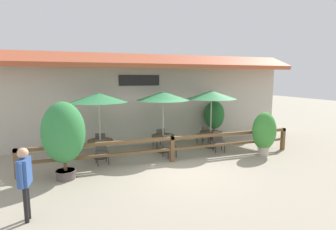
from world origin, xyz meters
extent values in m
plane|color=#9E937F|center=(0.00, 0.00, 0.00)|extent=(60.00, 60.00, 0.00)
cube|color=#BCB7A8|center=(0.00, 4.20, 1.80)|extent=(14.00, 0.40, 3.60)
cube|color=#B25133|center=(0.00, 3.65, 3.88)|extent=(14.28, 1.48, 0.70)
cube|color=black|center=(-0.55, 3.97, 3.00)|extent=(1.88, 0.04, 0.48)
cube|color=brown|center=(0.00, 1.05, 0.89)|extent=(10.40, 0.14, 0.11)
cube|color=brown|center=(0.00, 1.05, 0.47)|extent=(10.40, 0.10, 0.09)
cube|color=brown|center=(-5.13, 1.05, 0.47)|extent=(0.14, 0.14, 0.95)
cube|color=brown|center=(0.00, 1.05, 0.47)|extent=(0.14, 0.14, 0.95)
cube|color=brown|center=(5.13, 1.05, 0.47)|extent=(0.14, 0.14, 0.95)
cylinder|color=#B7B2A8|center=(-2.49, 2.38, 1.13)|extent=(0.06, 0.06, 2.25)
cone|color=#33844C|center=(-2.49, 2.38, 2.38)|extent=(2.20, 2.20, 0.36)
sphere|color=#B2ADA3|center=(-2.49, 2.38, 2.56)|extent=(0.07, 0.07, 0.07)
cylinder|color=#4C3826|center=(-2.49, 2.38, 0.69)|extent=(0.98, 0.98, 0.05)
cylinder|color=#333333|center=(-2.49, 2.38, 0.33)|extent=(0.07, 0.07, 0.67)
cylinder|color=#333333|center=(-2.49, 2.38, 0.01)|extent=(0.54, 0.54, 0.03)
cube|color=#514C47|center=(-2.50, 1.59, 0.44)|extent=(0.46, 0.46, 0.05)
cube|color=#514C47|center=(-2.52, 1.78, 0.66)|extent=(0.40, 0.07, 0.40)
cylinder|color=#2D2D2D|center=(-2.67, 1.38, 0.21)|extent=(0.04, 0.04, 0.41)
cylinder|color=#2D2D2D|center=(-2.29, 1.42, 0.21)|extent=(0.04, 0.04, 0.41)
cylinder|color=#2D2D2D|center=(-2.71, 1.76, 0.21)|extent=(0.04, 0.04, 0.41)
cylinder|color=#2D2D2D|center=(-2.33, 1.80, 0.21)|extent=(0.04, 0.04, 0.41)
cube|color=#514C47|center=(-2.42, 3.17, 0.44)|extent=(0.47, 0.47, 0.05)
cube|color=#514C47|center=(-2.45, 2.99, 0.66)|extent=(0.40, 0.09, 0.40)
cylinder|color=#2D2D2D|center=(-2.21, 3.34, 0.21)|extent=(0.04, 0.04, 0.41)
cylinder|color=#2D2D2D|center=(-2.58, 3.39, 0.21)|extent=(0.04, 0.04, 0.41)
cylinder|color=#2D2D2D|center=(-2.26, 2.96, 0.21)|extent=(0.04, 0.04, 0.41)
cylinder|color=#2D2D2D|center=(-2.64, 3.01, 0.21)|extent=(0.04, 0.04, 0.41)
cylinder|color=#B7B2A8|center=(0.09, 2.42, 1.13)|extent=(0.06, 0.06, 2.25)
cone|color=#33844C|center=(0.09, 2.42, 2.38)|extent=(2.20, 2.20, 0.36)
sphere|color=#B2ADA3|center=(0.09, 2.42, 2.56)|extent=(0.07, 0.07, 0.07)
cylinder|color=#4C3826|center=(0.09, 2.42, 0.69)|extent=(0.98, 0.98, 0.05)
cylinder|color=#333333|center=(0.09, 2.42, 0.33)|extent=(0.07, 0.07, 0.67)
cylinder|color=#333333|center=(0.09, 2.42, 0.01)|extent=(0.54, 0.54, 0.03)
cube|color=#514C47|center=(0.09, 1.60, 0.44)|extent=(0.51, 0.51, 0.05)
cube|color=#514C47|center=(0.04, 1.79, 0.66)|extent=(0.39, 0.14, 0.40)
cylinder|color=#2D2D2D|center=(-0.05, 1.37, 0.21)|extent=(0.04, 0.04, 0.41)
cylinder|color=#2D2D2D|center=(0.32, 1.47, 0.21)|extent=(0.04, 0.04, 0.41)
cylinder|color=#2D2D2D|center=(-0.14, 1.74, 0.21)|extent=(0.04, 0.04, 0.41)
cylinder|color=#2D2D2D|center=(0.23, 1.84, 0.21)|extent=(0.04, 0.04, 0.41)
cube|color=#514C47|center=(0.14, 3.24, 0.44)|extent=(0.49, 0.49, 0.05)
cube|color=#514C47|center=(0.17, 3.05, 0.66)|extent=(0.40, 0.10, 0.40)
cylinder|color=#2D2D2D|center=(0.29, 3.46, 0.21)|extent=(0.04, 0.04, 0.41)
cylinder|color=#2D2D2D|center=(-0.08, 3.39, 0.21)|extent=(0.04, 0.04, 0.41)
cylinder|color=#2D2D2D|center=(0.36, 3.08, 0.21)|extent=(0.04, 0.04, 0.41)
cylinder|color=#2D2D2D|center=(-0.01, 3.02, 0.21)|extent=(0.04, 0.04, 0.41)
cylinder|color=#B7B2A8|center=(2.32, 2.40, 1.13)|extent=(0.06, 0.06, 2.25)
cone|color=#33844C|center=(2.32, 2.40, 2.38)|extent=(2.20, 2.20, 0.36)
sphere|color=#B2ADA3|center=(2.32, 2.40, 2.56)|extent=(0.07, 0.07, 0.07)
cylinder|color=#4C3826|center=(2.32, 2.40, 0.69)|extent=(0.98, 0.98, 0.05)
cylinder|color=#333333|center=(2.32, 2.40, 0.33)|extent=(0.07, 0.07, 0.67)
cylinder|color=#333333|center=(2.32, 2.40, 0.01)|extent=(0.54, 0.54, 0.03)
cube|color=#514C47|center=(2.31, 1.63, 0.44)|extent=(0.50, 0.50, 0.05)
cube|color=#514C47|center=(2.35, 1.81, 0.66)|extent=(0.40, 0.12, 0.40)
cylinder|color=#2D2D2D|center=(2.09, 1.48, 0.21)|extent=(0.04, 0.04, 0.41)
cylinder|color=#2D2D2D|center=(2.46, 1.40, 0.21)|extent=(0.04, 0.04, 0.41)
cylinder|color=#2D2D2D|center=(2.17, 1.85, 0.21)|extent=(0.04, 0.04, 0.41)
cylinder|color=#2D2D2D|center=(2.54, 1.77, 0.21)|extent=(0.04, 0.04, 0.41)
cube|color=#514C47|center=(2.31, 3.18, 0.44)|extent=(0.51, 0.51, 0.05)
cube|color=#514C47|center=(2.36, 2.99, 0.66)|extent=(0.39, 0.14, 0.40)
cylinder|color=#2D2D2D|center=(2.45, 3.41, 0.21)|extent=(0.04, 0.04, 0.41)
cylinder|color=#2D2D2D|center=(2.08, 3.31, 0.21)|extent=(0.04, 0.04, 0.41)
cylinder|color=#2D2D2D|center=(2.55, 3.04, 0.21)|extent=(0.04, 0.04, 0.41)
cylinder|color=#2D2D2D|center=(2.18, 2.95, 0.21)|extent=(0.04, 0.04, 0.41)
cylinder|color=#B7AD99|center=(3.78, 0.64, 0.18)|extent=(0.44, 0.44, 0.36)
cylinder|color=#B7AD99|center=(3.78, 0.64, 0.34)|extent=(0.47, 0.47, 0.04)
ellipsoid|color=#3D8E38|center=(3.78, 0.64, 1.00)|extent=(0.96, 0.87, 1.52)
cylinder|color=#564C47|center=(-3.70, 0.49, 0.14)|extent=(0.56, 0.56, 0.29)
cylinder|color=#564C47|center=(-3.70, 0.49, 0.27)|extent=(0.60, 0.60, 0.04)
cylinder|color=brown|center=(-3.70, 0.49, 0.57)|extent=(0.10, 0.10, 0.56)
ellipsoid|color=#338442|center=(-3.70, 0.49, 1.48)|extent=(1.27, 1.15, 1.88)
cylinder|color=brown|center=(3.13, 3.55, 0.20)|extent=(0.40, 0.40, 0.41)
cylinder|color=brown|center=(3.13, 3.55, 0.39)|extent=(0.44, 0.44, 0.04)
cylinder|color=brown|center=(3.13, 3.55, 0.62)|extent=(0.07, 0.07, 0.41)
ellipsoid|color=#287033|center=(3.13, 3.55, 1.29)|extent=(1.01, 0.91, 1.38)
cylinder|color=black|center=(-4.39, -1.86, 0.41)|extent=(0.09, 0.09, 0.83)
cylinder|color=black|center=(-4.38, -1.70, 0.41)|extent=(0.09, 0.09, 0.83)
cube|color=#33569E|center=(-4.39, -1.78, 1.12)|extent=(0.23, 0.46, 0.59)
cylinder|color=#33569E|center=(-4.41, -2.04, 1.12)|extent=(0.07, 0.07, 0.56)
cylinder|color=#33569E|center=(-4.37, -1.53, 1.12)|extent=(0.07, 0.07, 0.56)
sphere|color=tan|center=(-4.39, -1.78, 1.54)|extent=(0.22, 0.22, 0.22)
camera|label=1|loc=(-3.21, -7.87, 3.12)|focal=28.00mm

